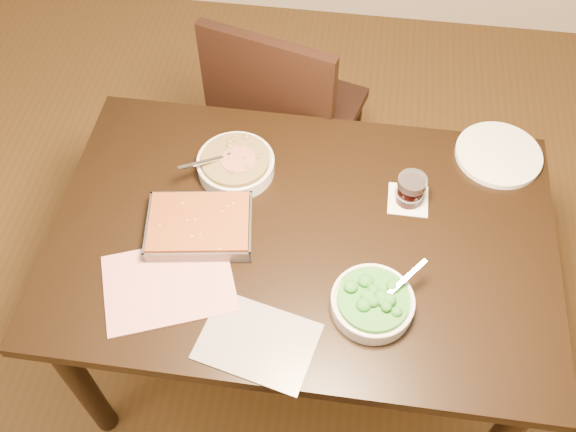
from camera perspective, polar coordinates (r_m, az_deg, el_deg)
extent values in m
plane|color=#4F3516|center=(2.44, 0.95, -11.47)|extent=(4.00, 4.00, 0.00)
cube|color=black|center=(1.80, 1.26, -1.87)|extent=(1.40, 0.90, 0.04)
cube|color=black|center=(1.86, 1.23, -3.07)|extent=(1.26, 0.76, 0.08)
cylinder|color=black|center=(2.10, -17.90, -13.96)|extent=(0.07, 0.07, 0.71)
cylinder|color=black|center=(2.42, -12.48, 2.11)|extent=(0.07, 0.07, 0.71)
cylinder|color=black|center=(2.37, 17.28, -1.19)|extent=(0.07, 0.07, 0.71)
cube|color=#C53842|center=(1.72, -10.56, -5.92)|extent=(0.40, 0.35, 0.01)
cube|color=#24242B|center=(1.62, -2.72, -11.07)|extent=(0.32, 0.26, 0.01)
cube|color=white|center=(1.88, 10.61, 1.42)|extent=(0.11, 0.11, 0.00)
cylinder|color=silver|center=(1.91, -4.64, 4.44)|extent=(0.23, 0.23, 0.04)
torus|color=silver|center=(1.89, -4.70, 4.94)|extent=(0.23, 0.23, 0.01)
cylinder|color=#362C0E|center=(1.88, -4.70, 5.02)|extent=(0.20, 0.20, 0.02)
cube|color=silver|center=(1.85, -6.58, 4.41)|extent=(0.12, 0.10, 0.05)
cylinder|color=maroon|center=(1.87, -4.45, 5.06)|extent=(0.10, 0.10, 0.00)
cylinder|color=silver|center=(1.66, 7.48, -7.79)|extent=(0.21, 0.21, 0.04)
torus|color=silver|center=(1.64, 7.57, -7.40)|extent=(0.21, 0.21, 0.01)
cylinder|color=#125013|center=(1.63, 7.58, -7.33)|extent=(0.18, 0.18, 0.02)
cube|color=silver|center=(1.65, 9.33, -5.79)|extent=(0.10, 0.11, 0.04)
cube|color=silver|center=(1.80, -7.78, -1.29)|extent=(0.32, 0.25, 0.01)
cube|color=#541F0C|center=(1.78, -7.88, -0.81)|extent=(0.30, 0.23, 0.05)
cube|color=silver|center=(1.84, -7.65, 1.74)|extent=(0.29, 0.05, 0.04)
cube|color=silver|center=(1.72, -8.09, -3.67)|extent=(0.29, 0.05, 0.04)
cube|color=silver|center=(1.77, -3.33, -0.84)|extent=(0.04, 0.21, 0.04)
cube|color=silver|center=(1.80, -12.30, -0.91)|extent=(0.04, 0.21, 0.04)
cylinder|color=black|center=(1.85, 10.78, 2.08)|extent=(0.07, 0.07, 0.07)
cylinder|color=silver|center=(1.81, 11.00, 2.97)|extent=(0.08, 0.08, 0.02)
cylinder|color=white|center=(2.05, 18.20, 5.21)|extent=(0.26, 0.26, 0.02)
cube|color=black|center=(2.46, 0.36, 8.99)|extent=(0.56, 0.56, 0.04)
cylinder|color=black|center=(2.73, 5.88, 6.88)|extent=(0.04, 0.04, 0.45)
cylinder|color=black|center=(2.48, 2.78, 0.66)|extent=(0.04, 0.04, 0.45)
cylinder|color=black|center=(2.83, -1.85, 9.26)|extent=(0.04, 0.04, 0.45)
cylinder|color=black|center=(2.59, -5.49, 3.46)|extent=(0.04, 0.04, 0.45)
cube|color=black|center=(2.14, -1.83, 10.26)|extent=(0.45, 0.16, 0.49)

